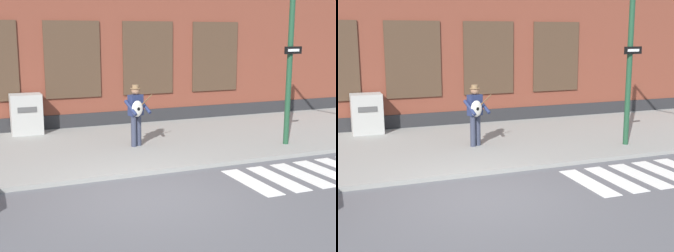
{
  "view_description": "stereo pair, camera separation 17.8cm",
  "coord_description": "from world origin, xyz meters",
  "views": [
    {
      "loc": [
        -2.92,
        -8.17,
        3.16
      ],
      "look_at": [
        1.13,
        1.65,
        1.04
      ],
      "focal_mm": 50.0,
      "sensor_mm": 36.0,
      "label": 1
    },
    {
      "loc": [
        -2.76,
        -8.24,
        3.16
      ],
      "look_at": [
        1.13,
        1.65,
        1.04
      ],
      "focal_mm": 50.0,
      "sensor_mm": 36.0,
      "label": 2
    }
  ],
  "objects": [
    {
      "name": "traffic_light",
      "position": [
        5.16,
        1.12,
        3.78
      ],
      "size": [
        0.81,
        3.41,
        5.29
      ],
      "color": "#1E472D",
      "rests_on": "sidewalk"
    },
    {
      "name": "utility_box",
      "position": [
        -1.56,
        6.51,
        0.72
      ],
      "size": [
        0.93,
        0.7,
        1.23
      ],
      "color": "#ADADA8",
      "rests_on": "sidewalk"
    },
    {
      "name": "ground_plane",
      "position": [
        0.0,
        0.0,
        0.0
      ],
      "size": [
        160.0,
        160.0,
        0.0
      ],
      "primitive_type": "plane",
      "color": "#56565B"
    },
    {
      "name": "busker",
      "position": [
        1.04,
        3.7,
        1.06
      ],
      "size": [
        0.78,
        0.67,
        1.69
      ],
      "color": "#33384C",
      "rests_on": "sidewalk"
    },
    {
      "name": "sidewalk",
      "position": [
        0.0,
        4.16,
        0.05
      ],
      "size": [
        28.0,
        5.62,
        0.1
      ],
      "color": "gray",
      "rests_on": "ground"
    },
    {
      "name": "building_backdrop",
      "position": [
        -0.0,
        8.96,
        3.94
      ],
      "size": [
        28.0,
        4.06,
        7.89
      ],
      "color": "brown",
      "rests_on": "ground"
    }
  ]
}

